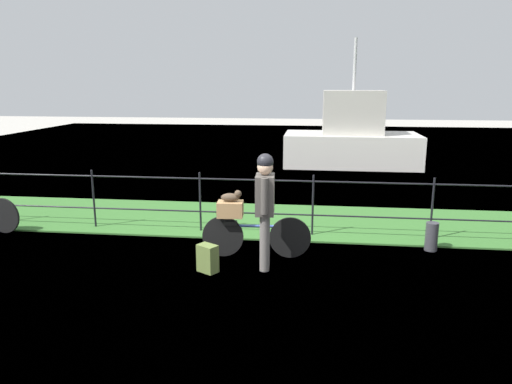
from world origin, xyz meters
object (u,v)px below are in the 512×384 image
Objects in this scene: cyclist_person at (265,201)px; backpack_on_paving at (208,258)px; terrier_dog at (232,197)px; bicycle_main at (255,236)px; wooden_crate at (230,209)px; moored_boat_near at (351,139)px; mooring_bollard at (432,237)px.

cyclist_person is 1.15m from backpack_on_paving.
terrier_dog is 0.69m from cyclist_person.
wooden_crate reaches higher than bicycle_main.
terrier_dog is at bearing -105.60° from moored_boat_near.
bicycle_main reaches higher than backpack_on_paving.
bicycle_main is 0.56m from wooden_crate.
bicycle_main is at bearing -103.44° from moored_boat_near.
terrier_dog is 0.07× the size of moored_boat_near.
moored_boat_near is (2.45, 8.69, 0.11)m from wooden_crate.
backpack_on_paving is at bearing -105.93° from moored_boat_near.
cyclist_person reaches higher than bicycle_main.
wooden_crate is (-0.38, -0.02, 0.42)m from bicycle_main.
wooden_crate reaches higher than mooring_bollard.
cyclist_person is at bearing -157.60° from mooring_bollard.
mooring_bollard is (3.13, 0.65, -0.72)m from terrier_dog.
bicycle_main reaches higher than mooring_bollard.
moored_boat_near is at bearing 76.56° from bicycle_main.
wooden_crate is 0.97× the size of backpack_on_paving.
terrier_dog is 0.19× the size of cyclist_person.
wooden_crate is at bearing -176.62° from bicycle_main.
cyclist_person is at bearing -101.64° from moored_boat_near.
backpack_on_paving is 0.86× the size of mooring_bollard.
bicycle_main is 3.62× the size of mooring_bollard.
cyclist_person reaches higher than terrier_dog.
terrier_dog is at bearing -168.35° from mooring_bollard.
terrier_dog is 0.69× the size of mooring_bollard.
bicycle_main is at bearing 3.38° from wooden_crate.
terrier_dog is at bearing -176.62° from bicycle_main.
terrier_dog is 9.02m from moored_boat_near.
terrier_dog is (-0.35, -0.02, 0.61)m from bicycle_main.
cyclist_person is 3.63× the size of mooring_bollard.
terrier_dog reaches higher than backpack_on_paving.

